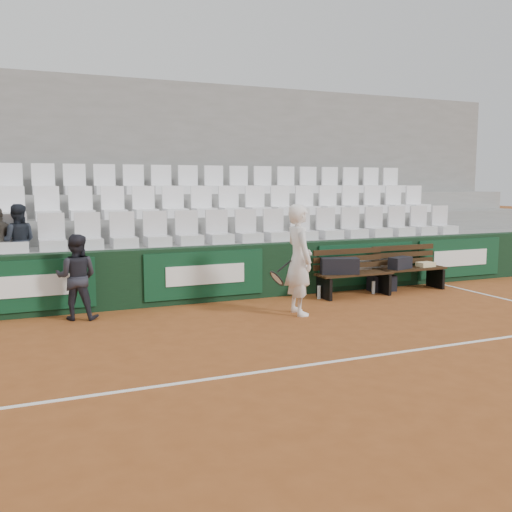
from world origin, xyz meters
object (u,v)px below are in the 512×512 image
(sports_bag_ground, at_px, (382,283))
(ball_kid, at_px, (77,277))
(tennis_player, at_px, (299,260))
(spectator_c, at_px, (16,214))
(bench_left, at_px, (354,284))
(sports_bag_left, at_px, (339,266))
(sports_bag_right, at_px, (400,263))
(water_bottle_near, at_px, (319,292))
(bench_right, at_px, (410,279))
(water_bottle_far, at_px, (373,287))

(sports_bag_ground, xyz_separation_m, ball_kid, (-5.82, -0.10, 0.52))
(tennis_player, height_order, spectator_c, spectator_c)
(bench_left, distance_m, sports_bag_left, 0.50)
(bench_left, bearing_deg, spectator_c, 168.74)
(sports_bag_right, bearing_deg, water_bottle_near, -179.13)
(bench_left, relative_size, sports_bag_ground, 2.92)
(bench_right, xyz_separation_m, tennis_player, (-3.05, -1.04, 0.67))
(bench_left, xyz_separation_m, water_bottle_far, (0.47, 0.05, -0.10))
(sports_bag_right, xyz_separation_m, water_bottle_near, (-1.84, -0.03, -0.44))
(sports_bag_left, distance_m, water_bottle_far, 0.93)
(sports_bag_ground, distance_m, water_bottle_near, 1.55)
(bench_left, height_order, bench_right, same)
(bench_left, relative_size, sports_bag_right, 2.98)
(water_bottle_near, distance_m, water_bottle_far, 1.21)
(bench_right, xyz_separation_m, water_bottle_near, (-2.12, -0.07, -0.10))
(bench_right, xyz_separation_m, water_bottle_far, (-0.91, -0.06, -0.10))
(sports_bag_left, height_order, spectator_c, spectator_c)
(sports_bag_left, height_order, sports_bag_right, sports_bag_left)
(sports_bag_right, xyz_separation_m, spectator_c, (-6.94, 1.09, 1.05))
(bench_right, bearing_deg, spectator_c, 171.72)
(sports_bag_ground, bearing_deg, spectator_c, 172.05)
(bench_left, height_order, sports_bag_right, sports_bag_right)
(bench_right, height_order, spectator_c, spectator_c)
(bench_left, height_order, water_bottle_far, bench_left)
(bench_right, distance_m, sports_bag_ground, 0.60)
(sports_bag_ground, xyz_separation_m, water_bottle_far, (-0.33, -0.18, -0.03))
(sports_bag_ground, bearing_deg, sports_bag_right, -28.68)
(tennis_player, xyz_separation_m, spectator_c, (-4.18, 2.09, 0.72))
(sports_bag_right, bearing_deg, bench_left, -176.44)
(sports_bag_right, height_order, water_bottle_far, sports_bag_right)
(water_bottle_near, relative_size, ball_kid, 0.18)
(sports_bag_left, bearing_deg, bench_right, 3.59)
(tennis_player, xyz_separation_m, ball_kid, (-3.36, 1.06, -0.22))
(sports_bag_left, bearing_deg, sports_bag_right, 2.57)
(sports_bag_right, bearing_deg, sports_bag_left, -177.43)
(sports_bag_right, bearing_deg, spectator_c, 171.05)
(bench_left, distance_m, bench_right, 1.39)
(water_bottle_near, distance_m, tennis_player, 1.55)
(water_bottle_far, xyz_separation_m, tennis_player, (-2.14, -0.98, 0.77))
(bench_right, distance_m, sports_bag_right, 0.44)
(bench_left, distance_m, sports_bag_right, 1.16)
(sports_bag_left, bearing_deg, ball_kid, 178.41)
(sports_bag_right, xyz_separation_m, sports_bag_ground, (-0.30, 0.17, -0.41))
(water_bottle_far, height_order, ball_kid, ball_kid)
(ball_kid, bearing_deg, spectator_c, -31.92)
(bench_left, relative_size, bench_right, 1.00)
(ball_kid, distance_m, spectator_c, 1.62)
(bench_left, relative_size, ball_kid, 1.11)
(water_bottle_far, bearing_deg, spectator_c, 170.01)
(sports_bag_left, distance_m, ball_kid, 4.70)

